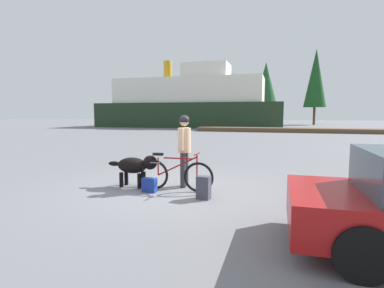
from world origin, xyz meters
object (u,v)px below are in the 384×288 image
object	(u,v)px
person_cyclist	(184,143)
bicycle	(175,175)
backpack	(204,188)
dog	(136,166)
handbag_pannier	(150,185)
ferry_boat	(189,104)

from	to	relation	value
person_cyclist	bicycle	bearing A→B (deg)	-99.89
bicycle	backpack	size ratio (longest dim) A/B	3.67
dog	handbag_pannier	world-z (taller)	dog
bicycle	dog	xyz separation A→B (m)	(-1.07, 0.09, 0.15)
bicycle	person_cyclist	bearing A→B (deg)	80.11
person_cyclist	handbag_pannier	bearing A→B (deg)	-130.09
bicycle	handbag_pannier	bearing A→B (deg)	-152.59
bicycle	ferry_boat	distance (m)	33.63
bicycle	person_cyclist	distance (m)	0.83
backpack	ferry_boat	bearing A→B (deg)	107.00
person_cyclist	backpack	distance (m)	1.45
backpack	handbag_pannier	size ratio (longest dim) A/B	1.51
person_cyclist	ferry_boat	distance (m)	33.17
bicycle	person_cyclist	world-z (taller)	person_cyclist
bicycle	handbag_pannier	distance (m)	0.65
dog	backpack	xyz separation A→B (m)	(1.87, -0.57, -0.29)
backpack	ferry_boat	distance (m)	34.33
dog	handbag_pannier	xyz separation A→B (m)	(0.53, -0.37, -0.37)
backpack	handbag_pannier	distance (m)	1.36
ferry_boat	handbag_pannier	bearing A→B (deg)	-75.08
person_cyclist	backpack	bearing A→B (deg)	-52.37
person_cyclist	ferry_boat	bearing A→B (deg)	106.28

